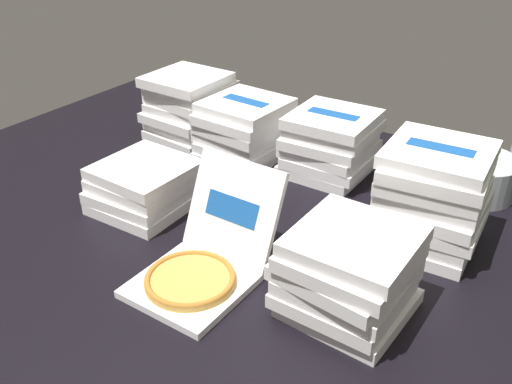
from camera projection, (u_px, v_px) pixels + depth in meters
ground_plane at (237, 236)px, 2.12m from camera, size 3.20×2.40×0.02m
open_pizza_box at (203, 261)px, 1.86m from camera, size 0.34×0.49×0.34m
pizza_stack_center_near at (243, 130)px, 2.61m from camera, size 0.37×0.38×0.28m
pizza_stack_right_mid at (432, 197)px, 1.98m from camera, size 0.39×0.39×0.38m
pizza_stack_right_near at (144, 186)px, 2.25m from camera, size 0.36×0.37×0.19m
pizza_stack_left_near at (348, 274)px, 1.68m from camera, size 0.38×0.38×0.28m
pizza_stack_left_mid at (190, 106)px, 2.82m from camera, size 0.39×0.39×0.33m
pizza_stack_right_far at (331, 144)px, 2.48m from camera, size 0.37×0.37×0.28m
ice_bucket at (478, 176)px, 2.36m from camera, size 0.32×0.32×0.16m
water_bottle_0 at (456, 189)px, 2.20m from camera, size 0.06×0.06×0.22m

